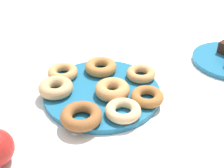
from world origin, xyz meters
The scene contains 10 objects.
ground_plane centered at (0.00, 0.00, 0.00)m, with size 2.40×2.40×0.00m, color white.
donut_plate centered at (0.00, 0.00, 0.01)m, with size 0.28×0.28×0.01m, color #1E6B93.
donut_0 centered at (0.07, -0.08, 0.03)m, with size 0.08×0.08×0.03m, color tan.
donut_1 centered at (0.00, 0.03, 0.03)m, with size 0.08×0.08×0.03m, color tan.
donut_2 centered at (0.11, 0.03, 0.03)m, with size 0.09×0.09×0.03m, color #995B2D.
donut_3 centered at (-0.10, 0.05, 0.03)m, with size 0.07×0.07×0.02m, color tan.
donut_4 centered at (-0.03, 0.11, 0.03)m, with size 0.08×0.08×0.02m, color #AD6B33.
donut_5 centered at (0.01, -0.12, 0.03)m, with size 0.08×0.08×0.02m, color tan.
donut_6 centered at (-0.07, -0.06, 0.03)m, with size 0.08×0.08×0.03m, color #BC7A3D.
donut_7 centered at (0.05, 0.09, 0.03)m, with size 0.08×0.08×0.02m, color #EABC84.
Camera 1 is at (0.48, 0.38, 0.46)m, focal length 49.83 mm.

